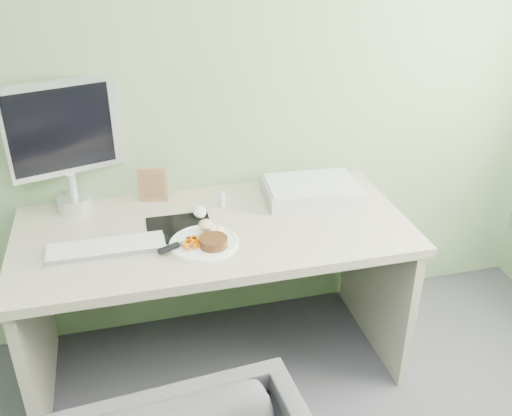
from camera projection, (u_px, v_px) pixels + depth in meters
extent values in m
plane|color=gray|center=(192.00, 53.00, 2.36)|extent=(3.50, 0.00, 3.50)
cube|color=#B3A596|center=(214.00, 231.00, 2.34)|extent=(1.60, 0.75, 0.04)
cube|color=#A39C8B|center=(35.00, 330.00, 2.34)|extent=(0.04, 0.70, 0.69)
cube|color=#A39C8B|center=(376.00, 278.00, 2.67)|extent=(0.04, 0.70, 0.69)
cylinder|color=white|center=(204.00, 244.00, 2.20)|extent=(0.27, 0.27, 0.01)
cylinder|color=black|center=(214.00, 242.00, 2.16)|extent=(0.14, 0.14, 0.03)
ellipsoid|color=tan|center=(210.00, 227.00, 2.24)|extent=(0.12, 0.09, 0.06)
cube|color=#D85E04|center=(192.00, 242.00, 2.16)|extent=(0.08, 0.07, 0.04)
cube|color=silver|center=(195.00, 238.00, 2.20)|extent=(0.13, 0.08, 0.01)
cube|color=black|center=(169.00, 248.00, 2.13)|extent=(0.09, 0.06, 0.02)
cube|color=black|center=(180.00, 228.00, 2.31)|extent=(0.27, 0.23, 0.00)
cube|color=white|center=(106.00, 248.00, 2.16)|extent=(0.44, 0.13, 0.02)
ellipsoid|color=white|center=(200.00, 212.00, 2.41)|extent=(0.06, 0.10, 0.03)
cube|color=#895F40|center=(153.00, 185.00, 2.49)|extent=(0.13, 0.04, 0.16)
cylinder|color=white|center=(222.00, 200.00, 2.48)|extent=(0.03, 0.03, 0.06)
cone|color=#96CDF0|center=(222.00, 192.00, 2.46)|extent=(0.02, 0.02, 0.02)
cube|color=silver|center=(311.00, 191.00, 2.55)|extent=(0.43, 0.30, 0.06)
cylinder|color=silver|center=(75.00, 203.00, 2.45)|extent=(0.14, 0.14, 0.06)
cylinder|color=silver|center=(72.00, 186.00, 2.41)|extent=(0.04, 0.04, 0.10)
cube|color=silver|center=(63.00, 128.00, 2.31)|extent=(0.46, 0.17, 0.39)
cube|color=black|center=(63.00, 130.00, 2.29)|extent=(0.40, 0.12, 0.34)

